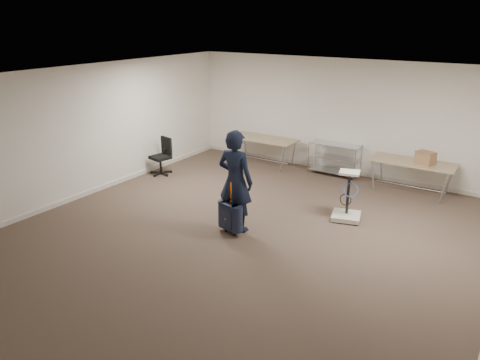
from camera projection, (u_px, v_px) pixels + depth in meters
The scene contains 10 objects.
ground at pixel (241, 238), 8.32m from camera, with size 9.00×9.00×0.00m, color #443629.
room_shell at pixel (279, 210), 9.39m from camera, with size 8.00×9.00×9.00m.
folding_table_left at pixel (263, 140), 12.19m from camera, with size 1.80×0.75×0.73m.
folding_table_right at pixel (413, 164), 10.22m from camera, with size 1.80×0.75×0.73m.
wire_shelf at pixel (335, 158), 11.48m from camera, with size 1.22×0.47×0.80m.
person at pixel (235, 181), 8.37m from camera, with size 0.69×0.45×1.88m, color black.
suitcase at pixel (230, 216), 8.40m from camera, with size 0.40×0.29×0.98m.
office_chair at pixel (162, 163), 11.61m from camera, with size 0.55×0.55×0.92m.
equipment_cart at pixel (347, 207), 9.01m from camera, with size 0.66×0.66×0.98m.
cardboard_box at pixel (425, 158), 9.98m from camera, with size 0.36×0.27×0.27m, color brown.
Camera 1 is at (4.08, -6.29, 3.74)m, focal length 35.00 mm.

